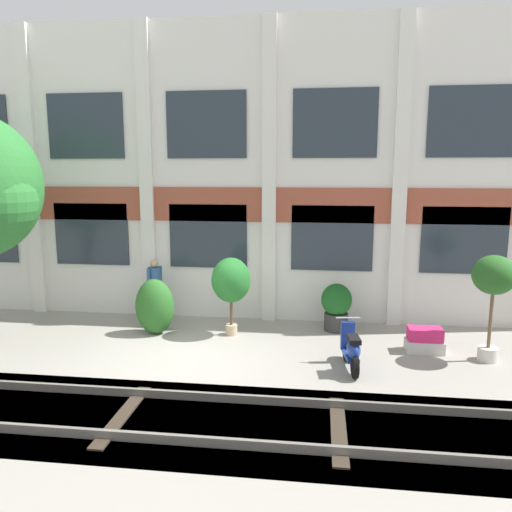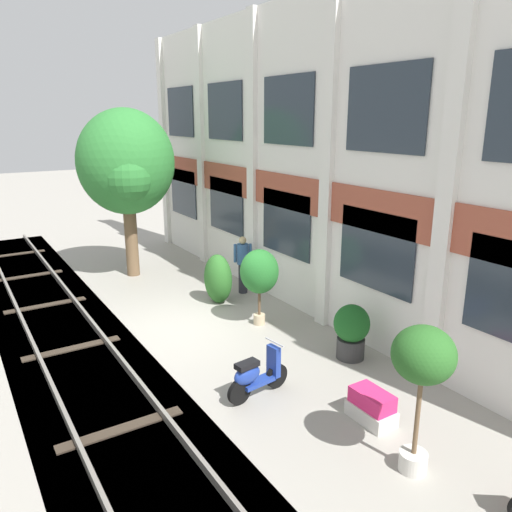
{
  "view_description": "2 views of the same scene",
  "coord_description": "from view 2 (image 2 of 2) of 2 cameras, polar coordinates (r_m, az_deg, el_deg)",
  "views": [
    {
      "loc": [
        2.97,
        -9.97,
        4.0
      ],
      "look_at": [
        1.44,
        1.88,
        1.93
      ],
      "focal_mm": 35.0,
      "sensor_mm": 36.0,
      "label": 1
    },
    {
      "loc": [
        10.58,
        -4.61,
        5.02
      ],
      "look_at": [
        0.53,
        1.73,
        1.67
      ],
      "focal_mm": 35.0,
      "sensor_mm": 36.0,
      "label": 2
    }
  ],
  "objects": [
    {
      "name": "ground_plane",
      "position": [
        12.59,
        -8.04,
        -7.92
      ],
      "size": [
        80.0,
        80.0,
        0.0
      ],
      "primitive_type": "plane",
      "color": "#9E998E"
    },
    {
      "name": "apartment_facade",
      "position": [
        13.24,
        4.46,
        10.77
      ],
      "size": [
        16.79,
        0.64,
        7.8
      ],
      "color": "silver",
      "rests_on": "ground"
    },
    {
      "name": "rail_tracks",
      "position": [
        11.93,
        -19.99,
        -10.87
      ],
      "size": [
        24.43,
        2.8,
        0.43
      ],
      "color": "#5B5449",
      "rests_on": "ground"
    },
    {
      "name": "broadleaf_tree",
      "position": [
        16.13,
        -14.62,
        10.01
      ],
      "size": [
        3.12,
        2.98,
        5.27
      ],
      "color": "brown",
      "rests_on": "ground"
    },
    {
      "name": "potted_plant_ribbed_drum",
      "position": [
        10.87,
        10.85,
        -8.26
      ],
      "size": [
        0.77,
        0.77,
        1.2
      ],
      "color": "#333333",
      "rests_on": "ground"
    },
    {
      "name": "potted_plant_low_pan",
      "position": [
        12.11,
        0.39,
        -1.9
      ],
      "size": [
        0.95,
        0.95,
        1.92
      ],
      "color": "tan",
      "rests_on": "ground"
    },
    {
      "name": "potted_plant_square_trough",
      "position": [
        9.05,
        13.06,
        -16.43
      ],
      "size": [
        0.82,
        0.49,
        0.55
      ],
      "color": "beige",
      "rests_on": "ground"
    },
    {
      "name": "potted_plant_tall_urn",
      "position": [
        7.39,
        18.52,
        -11.56
      ],
      "size": [
        0.88,
        0.88,
        2.27
      ],
      "color": "beige",
      "rests_on": "ground"
    },
    {
      "name": "scooter_second_parked",
      "position": [
        9.39,
        -0.03,
        -13.47
      ],
      "size": [
        0.5,
        1.38,
        0.98
      ],
      "rotation": [
        0.0,
        0.0,
        1.7
      ],
      "color": "black",
      "rests_on": "ground"
    },
    {
      "name": "resident_by_doorway",
      "position": [
        14.46,
        -1.52,
        -0.78
      ],
      "size": [
        0.34,
        0.49,
        1.69
      ],
      "rotation": [
        0.0,
        0.0,
        -0.43
      ],
      "color": "#282833",
      "rests_on": "ground"
    },
    {
      "name": "topiary_hedge",
      "position": [
        13.79,
        -4.36,
        -2.61
      ],
      "size": [
        0.99,
        0.74,
        1.38
      ],
      "primitive_type": "ellipsoid",
      "rotation": [
        0.0,
        0.0,
        3.19
      ],
      "color": "#286023",
      "rests_on": "ground"
    }
  ]
}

